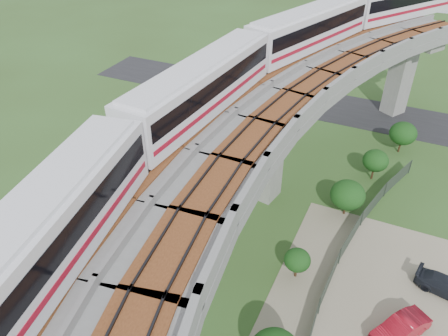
{
  "coord_description": "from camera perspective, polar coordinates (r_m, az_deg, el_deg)",
  "views": [
    {
      "loc": [
        10.43,
        -18.97,
        24.26
      ],
      "look_at": [
        0.35,
        2.89,
        7.5
      ],
      "focal_mm": 35.0,
      "sensor_mm": 36.0,
      "label": 1
    }
  ],
  "objects": [
    {
      "name": "ground",
      "position": [
        32.51,
        -2.77,
        -13.46
      ],
      "size": [
        160.0,
        160.0,
        0.0
      ],
      "primitive_type": "plane",
      "color": "#344F1F",
      "rests_on": "ground"
    },
    {
      "name": "asphalt_road",
      "position": [
        55.63,
        11.57,
        8.28
      ],
      "size": [
        60.0,
        8.0,
        0.03
      ],
      "primitive_type": "cube",
      "color": "#232326",
      "rests_on": "ground"
    },
    {
      "name": "viaduct",
      "position": [
        25.19,
        4.47,
        -2.41
      ],
      "size": [
        19.58,
        73.98,
        11.4
      ],
      "color": "#99968E",
      "rests_on": "ground"
    },
    {
      "name": "metro_train",
      "position": [
        33.49,
        7.61,
        13.64
      ],
      "size": [
        16.92,
        60.25,
        3.64
      ],
      "color": "white",
      "rests_on": "ground"
    },
    {
      "name": "fence",
      "position": [
        30.21,
        14.77,
        -17.9
      ],
      "size": [
        3.87,
        38.73,
        1.5
      ],
      "color": "#2D382D",
      "rests_on": "ground"
    },
    {
      "name": "tree_0",
      "position": [
        47.32,
        22.35,
        4.2
      ],
      "size": [
        2.69,
        2.69,
        3.31
      ],
      "color": "#382314",
      "rests_on": "ground"
    },
    {
      "name": "tree_1",
      "position": [
        42.2,
        19.19,
        0.92
      ],
      "size": [
        2.34,
        2.34,
        3.05
      ],
      "color": "#382314",
      "rests_on": "ground"
    },
    {
      "name": "tree_2",
      "position": [
        37.21,
        15.84,
        -3.4
      ],
      "size": [
        2.86,
        2.86,
        3.25
      ],
      "color": "#382314",
      "rests_on": "ground"
    },
    {
      "name": "tree_3",
      "position": [
        31.46,
        9.56,
        -11.78
      ],
      "size": [
        1.88,
        1.88,
        2.44
      ],
      "color": "#382314",
      "rests_on": "ground"
    },
    {
      "name": "car_red",
      "position": [
        30.7,
        22.02,
        -18.88
      ],
      "size": [
        3.58,
        4.2,
        1.36
      ],
      "primitive_type": "imported",
      "rotation": [
        0.0,
        0.0,
        -0.62
      ],
      "color": "maroon",
      "rests_on": "dirt_lot"
    },
    {
      "name": "car_dark",
      "position": [
        34.36,
        27.07,
        -13.6
      ],
      "size": [
        4.33,
        2.4,
        1.19
      ],
      "primitive_type": "imported",
      "rotation": [
        0.0,
        0.0,
        1.38
      ],
      "color": "black",
      "rests_on": "dirt_lot"
    }
  ]
}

